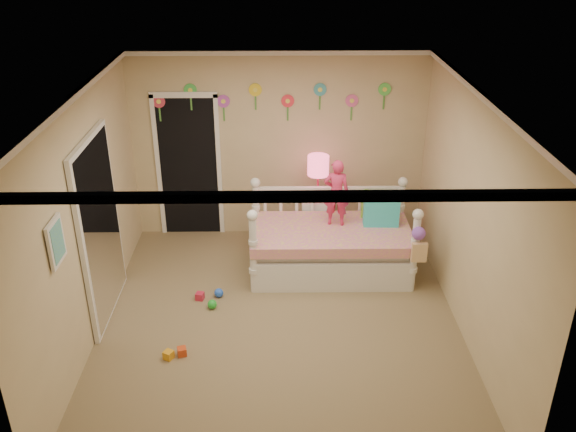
{
  "coord_description": "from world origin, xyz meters",
  "views": [
    {
      "loc": [
        -0.0,
        -5.62,
        4.11
      ],
      "look_at": [
        0.1,
        0.6,
        1.05
      ],
      "focal_mm": 37.88,
      "sensor_mm": 36.0,
      "label": 1
    }
  ],
  "objects_px": {
    "daybed": "(331,232)",
    "child": "(336,193)",
    "table_lamp": "(318,171)",
    "nightstand": "(317,222)"
  },
  "relations": [
    {
      "from": "nightstand",
      "to": "table_lamp",
      "type": "xyz_separation_m",
      "value": [
        0.0,
        -0.0,
        0.76
      ]
    },
    {
      "from": "nightstand",
      "to": "daybed",
      "type": "bearing_deg",
      "value": -76.27
    },
    {
      "from": "child",
      "to": "nightstand",
      "type": "bearing_deg",
      "value": -64.74
    },
    {
      "from": "child",
      "to": "table_lamp",
      "type": "xyz_separation_m",
      "value": [
        -0.19,
        0.6,
        0.05
      ]
    },
    {
      "from": "daybed",
      "to": "child",
      "type": "relative_size",
      "value": 2.34
    },
    {
      "from": "table_lamp",
      "to": "nightstand",
      "type": "bearing_deg",
      "value": 90.0
    },
    {
      "from": "child",
      "to": "table_lamp",
      "type": "distance_m",
      "value": 0.63
    },
    {
      "from": "daybed",
      "to": "child",
      "type": "bearing_deg",
      "value": 62.29
    },
    {
      "from": "nightstand",
      "to": "table_lamp",
      "type": "relative_size",
      "value": 1.09
    },
    {
      "from": "daybed",
      "to": "table_lamp",
      "type": "height_order",
      "value": "table_lamp"
    }
  ]
}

